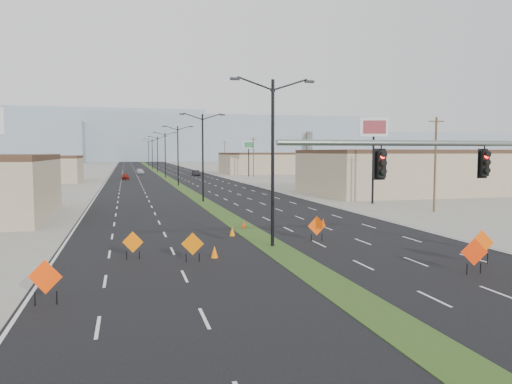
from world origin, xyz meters
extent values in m
plane|color=gray|center=(0.00, 0.00, 0.00)|extent=(600.00, 600.00, 0.00)
cube|color=black|center=(0.00, 100.00, 0.00)|extent=(25.00, 400.00, 0.02)
cube|color=#2A4D1B|center=(0.00, 100.00, 0.00)|extent=(2.00, 400.00, 0.04)
cube|color=tan|center=(34.00, 45.00, 2.75)|extent=(36.00, 18.00, 5.50)
cube|color=tan|center=(38.00, 110.00, 2.50)|extent=(44.00, 16.00, 5.00)
cube|color=#889AA9|center=(40.00, 300.00, 14.00)|extent=(220.00, 50.00, 28.00)
cube|color=#889AA9|center=(180.00, 290.00, 9.00)|extent=(160.00, 50.00, 18.00)
cube|color=#889AA9|center=(-30.00, 320.00, 16.00)|extent=(140.00, 50.00, 32.00)
cylinder|color=slate|center=(5.20, 2.00, 6.10)|extent=(16.00, 0.24, 0.24)
cube|color=black|center=(1.70, 2.00, 5.22)|extent=(0.50, 0.28, 1.30)
sphere|color=#FF0C05|center=(1.70, 1.84, 5.57)|extent=(0.22, 0.22, 0.22)
cube|color=black|center=(6.70, 2.00, 5.22)|extent=(0.50, 0.28, 1.30)
sphere|color=#FF0C05|center=(6.70, 1.84, 5.57)|extent=(0.22, 0.22, 0.22)
cylinder|color=black|center=(0.00, 12.00, 5.00)|extent=(0.20, 0.20, 10.00)
cube|color=black|center=(-2.30, 12.00, 9.95)|extent=(0.55, 0.24, 0.14)
cube|color=black|center=(2.30, 12.00, 9.95)|extent=(0.55, 0.24, 0.14)
cylinder|color=black|center=(0.00, 40.00, 5.00)|extent=(0.20, 0.20, 10.00)
cube|color=black|center=(-2.30, 40.00, 9.95)|extent=(0.55, 0.24, 0.14)
cube|color=black|center=(2.30, 40.00, 9.95)|extent=(0.55, 0.24, 0.14)
cylinder|color=black|center=(0.00, 68.00, 5.00)|extent=(0.20, 0.20, 10.00)
cube|color=black|center=(-2.30, 68.00, 9.95)|extent=(0.55, 0.24, 0.14)
cube|color=black|center=(2.30, 68.00, 9.95)|extent=(0.55, 0.24, 0.14)
cylinder|color=black|center=(0.00, 96.00, 5.00)|extent=(0.20, 0.20, 10.00)
cube|color=black|center=(-2.30, 96.00, 9.95)|extent=(0.55, 0.24, 0.14)
cube|color=black|center=(2.30, 96.00, 9.95)|extent=(0.55, 0.24, 0.14)
cylinder|color=black|center=(0.00, 124.00, 5.00)|extent=(0.20, 0.20, 10.00)
cube|color=black|center=(-2.30, 124.00, 9.95)|extent=(0.55, 0.24, 0.14)
cube|color=black|center=(2.30, 124.00, 9.95)|extent=(0.55, 0.24, 0.14)
cylinder|color=black|center=(0.00, 152.00, 5.00)|extent=(0.20, 0.20, 10.00)
cube|color=black|center=(-2.30, 152.00, 9.95)|extent=(0.55, 0.24, 0.14)
cube|color=black|center=(2.30, 152.00, 9.95)|extent=(0.55, 0.24, 0.14)
cylinder|color=black|center=(0.00, 180.00, 5.00)|extent=(0.20, 0.20, 10.00)
cube|color=black|center=(-2.30, 180.00, 9.95)|extent=(0.55, 0.24, 0.14)
cube|color=black|center=(2.30, 180.00, 9.95)|extent=(0.55, 0.24, 0.14)
cylinder|color=#4C3823|center=(20.00, 25.00, 4.50)|extent=(0.20, 0.20, 9.00)
cube|color=#4C3823|center=(20.00, 25.00, 8.60)|extent=(1.60, 0.10, 0.10)
cylinder|color=#4C3823|center=(20.00, 60.00, 4.50)|extent=(0.20, 0.20, 9.00)
cube|color=#4C3823|center=(20.00, 60.00, 8.60)|extent=(1.60, 0.10, 0.10)
cylinder|color=#4C3823|center=(20.00, 95.00, 4.50)|extent=(0.20, 0.20, 9.00)
cube|color=#4C3823|center=(20.00, 95.00, 8.60)|extent=(1.60, 0.10, 0.10)
cylinder|color=#4C3823|center=(20.00, 130.00, 4.50)|extent=(0.20, 0.20, 9.00)
cube|color=#4C3823|center=(20.00, 130.00, 8.60)|extent=(1.60, 0.10, 0.10)
imported|color=maroon|center=(-8.71, 90.08, 0.64)|extent=(1.59, 3.77, 1.27)
imported|color=black|center=(7.66, 102.13, 0.67)|extent=(1.64, 4.12, 1.33)
imported|color=#B0B4BB|center=(-5.05, 115.35, 0.65)|extent=(2.19, 4.64, 1.31)
cube|color=#FF3F05|center=(-11.50, 3.00, 1.09)|extent=(1.26, 0.41, 1.31)
cylinder|color=black|center=(-11.88, 3.00, 0.27)|extent=(0.05, 0.05, 0.54)
cylinder|color=black|center=(-11.12, 3.00, 0.27)|extent=(0.05, 0.05, 0.54)
cube|color=orange|center=(-8.23, 10.35, 0.94)|extent=(1.09, 0.41, 1.14)
cylinder|color=black|center=(-8.56, 10.35, 0.24)|extent=(0.05, 0.05, 0.47)
cylinder|color=black|center=(-7.90, 10.35, 0.24)|extent=(0.05, 0.05, 0.47)
cube|color=#D86704|center=(-5.24, 8.89, 0.98)|extent=(1.15, 0.30, 1.17)
cylinder|color=black|center=(-5.58, 8.89, 0.24)|extent=(0.05, 0.05, 0.49)
cylinder|color=black|center=(-4.90, 8.89, 0.24)|extent=(0.05, 0.05, 0.49)
cube|color=#F74B05|center=(3.20, 12.86, 1.03)|extent=(1.24, 0.12, 1.24)
cylinder|color=black|center=(2.84, 12.86, 0.26)|extent=(0.05, 0.05, 0.51)
cylinder|color=black|center=(3.56, 12.86, 0.26)|extent=(0.05, 0.05, 0.51)
cube|color=red|center=(7.16, 3.00, 1.07)|extent=(1.26, 0.32, 1.28)
cylinder|color=black|center=(6.79, 3.00, 0.27)|extent=(0.05, 0.05, 0.53)
cylinder|color=black|center=(7.54, 3.00, 0.27)|extent=(0.05, 0.05, 0.53)
cube|color=#FE5405|center=(8.91, 4.67, 1.11)|extent=(1.34, 0.16, 1.34)
cylinder|color=black|center=(8.52, 4.67, 0.28)|extent=(0.05, 0.05, 0.56)
cylinder|color=black|center=(9.30, 4.67, 0.28)|extent=(0.05, 0.05, 0.56)
cone|color=orange|center=(-3.96, 9.65, 0.34)|extent=(0.47, 0.47, 0.67)
cone|color=orange|center=(-1.59, 16.25, 0.33)|extent=(0.49, 0.49, 0.67)
cone|color=#EC4904|center=(6.25, 19.21, 0.29)|extent=(0.41, 0.41, 0.58)
cone|color=#D54104|center=(-0.04, 19.40, 0.30)|extent=(0.42, 0.42, 0.60)
cylinder|color=black|center=(17.90, 33.34, 3.91)|extent=(0.24, 0.24, 7.82)
cube|color=white|center=(17.90, 33.34, 8.44)|extent=(3.06, 1.21, 2.06)
cube|color=maroon|center=(17.90, 33.14, 8.44)|extent=(2.38, 0.75, 1.44)
cylinder|color=black|center=(19.05, 95.70, 3.40)|extent=(0.24, 0.24, 6.80)
cube|color=white|center=(19.05, 95.70, 7.33)|extent=(2.60, 1.39, 1.79)
cube|color=#368956|center=(19.05, 95.50, 7.33)|extent=(1.99, 0.90, 1.25)
camera|label=1|loc=(-8.50, -16.63, 5.74)|focal=35.00mm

